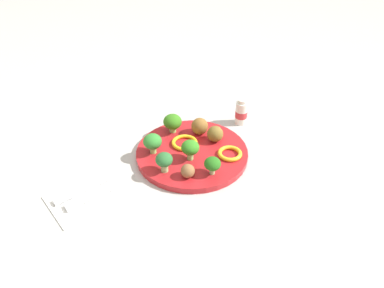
{
  "coord_description": "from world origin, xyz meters",
  "views": [
    {
      "loc": [
        0.41,
        0.58,
        0.56
      ],
      "look_at": [
        0.0,
        0.0,
        0.04
      ],
      "focal_mm": 33.38,
      "sensor_mm": 36.0,
      "label": 1
    }
  ],
  "objects_px": {
    "broccoli_floret_front_left": "(212,164)",
    "broccoli_floret_back_left": "(190,148)",
    "pepper_ring_far_rim": "(230,153)",
    "broccoli_floret_far_rim": "(173,122)",
    "fork": "(90,199)",
    "plate": "(192,153)",
    "meatball_far_rim": "(188,171)",
    "napkin": "(90,195)",
    "meatball_mid_right": "(200,126)",
    "meatball_front_right": "(215,134)",
    "pepper_ring_mid_right": "(185,143)",
    "broccoli_floret_mid_left": "(164,160)",
    "knife": "(82,190)",
    "yogurt_bottle": "(241,113)",
    "broccoli_floret_center": "(153,142)"
  },
  "relations": [
    {
      "from": "pepper_ring_far_rim",
      "to": "meatball_far_rim",
      "type": "bearing_deg",
      "value": 1.93
    },
    {
      "from": "broccoli_floret_back_left",
      "to": "meatball_far_rim",
      "type": "bearing_deg",
      "value": 49.67
    },
    {
      "from": "meatball_front_right",
      "to": "fork",
      "type": "height_order",
      "value": "meatball_front_right"
    },
    {
      "from": "broccoli_floret_back_left",
      "to": "pepper_ring_far_rim",
      "type": "distance_m",
      "value": 0.1
    },
    {
      "from": "broccoli_floret_front_left",
      "to": "broccoli_floret_back_left",
      "type": "bearing_deg",
      "value": -82.08
    },
    {
      "from": "knife",
      "to": "napkin",
      "type": "bearing_deg",
      "value": 115.3
    },
    {
      "from": "broccoli_floret_mid_left",
      "to": "fork",
      "type": "relative_size",
      "value": 0.41
    },
    {
      "from": "plate",
      "to": "broccoli_floret_far_rim",
      "type": "bearing_deg",
      "value": -93.86
    },
    {
      "from": "pepper_ring_mid_right",
      "to": "yogurt_bottle",
      "type": "height_order",
      "value": "yogurt_bottle"
    },
    {
      "from": "pepper_ring_far_rim",
      "to": "fork",
      "type": "height_order",
      "value": "pepper_ring_far_rim"
    },
    {
      "from": "broccoli_floret_front_left",
      "to": "pepper_ring_mid_right",
      "type": "bearing_deg",
      "value": -95.54
    },
    {
      "from": "napkin",
      "to": "fork",
      "type": "bearing_deg",
      "value": 69.86
    },
    {
      "from": "broccoli_floret_mid_left",
      "to": "meatball_far_rim",
      "type": "relative_size",
      "value": 1.53
    },
    {
      "from": "meatball_far_rim",
      "to": "broccoli_floret_mid_left",
      "type": "bearing_deg",
      "value": -55.16
    },
    {
      "from": "meatball_far_rim",
      "to": "meatball_mid_right",
      "type": "xyz_separation_m",
      "value": [
        -0.13,
        -0.12,
        0.01
      ]
    },
    {
      "from": "knife",
      "to": "meatball_far_rim",
      "type": "bearing_deg",
      "value": 153.29
    },
    {
      "from": "fork",
      "to": "broccoli_floret_front_left",
      "type": "bearing_deg",
      "value": 160.01
    },
    {
      "from": "broccoli_floret_center",
      "to": "meatball_mid_right",
      "type": "bearing_deg",
      "value": -179.75
    },
    {
      "from": "meatball_mid_right",
      "to": "yogurt_bottle",
      "type": "relative_size",
      "value": 0.59
    },
    {
      "from": "broccoli_floret_back_left",
      "to": "napkin",
      "type": "bearing_deg",
      "value": -9.28
    },
    {
      "from": "broccoli_floret_center",
      "to": "fork",
      "type": "relative_size",
      "value": 0.43
    },
    {
      "from": "broccoli_floret_front_left",
      "to": "pepper_ring_far_rim",
      "type": "relative_size",
      "value": 0.74
    },
    {
      "from": "broccoli_floret_far_rim",
      "to": "plate",
      "type": "bearing_deg",
      "value": 86.14
    },
    {
      "from": "meatball_mid_right",
      "to": "meatball_far_rim",
      "type": "bearing_deg",
      "value": 44.78
    },
    {
      "from": "broccoli_floret_center",
      "to": "broccoli_floret_mid_left",
      "type": "bearing_deg",
      "value": 79.47
    },
    {
      "from": "napkin",
      "to": "pepper_ring_mid_right",
      "type": "bearing_deg",
      "value": -176.17
    },
    {
      "from": "broccoli_floret_mid_left",
      "to": "fork",
      "type": "xyz_separation_m",
      "value": [
        0.18,
        -0.02,
        -0.04
      ]
    },
    {
      "from": "fork",
      "to": "broccoli_floret_back_left",
      "type": "bearing_deg",
      "value": 174.99
    },
    {
      "from": "broccoli_floret_far_rim",
      "to": "fork",
      "type": "xyz_separation_m",
      "value": [
        0.28,
        0.1,
        -0.04
      ]
    },
    {
      "from": "broccoli_floret_front_left",
      "to": "yogurt_bottle",
      "type": "distance_m",
      "value": 0.26
    },
    {
      "from": "broccoli_floret_mid_left",
      "to": "meatball_mid_right",
      "type": "distance_m",
      "value": 0.18
    },
    {
      "from": "knife",
      "to": "broccoli_floret_center",
      "type": "bearing_deg",
      "value": -174.91
    },
    {
      "from": "plate",
      "to": "broccoli_floret_back_left",
      "type": "xyz_separation_m",
      "value": [
        0.02,
        0.03,
        0.04
      ]
    },
    {
      "from": "broccoli_floret_front_left",
      "to": "yogurt_bottle",
      "type": "bearing_deg",
      "value": -146.67
    },
    {
      "from": "broccoli_floret_far_rim",
      "to": "meatball_front_right",
      "type": "height_order",
      "value": "broccoli_floret_far_rim"
    },
    {
      "from": "plate",
      "to": "broccoli_floret_mid_left",
      "type": "relative_size",
      "value": 5.65
    },
    {
      "from": "meatball_front_right",
      "to": "pepper_ring_mid_right",
      "type": "distance_m",
      "value": 0.08
    },
    {
      "from": "meatball_front_right",
      "to": "pepper_ring_far_rim",
      "type": "relative_size",
      "value": 0.7
    },
    {
      "from": "meatball_front_right",
      "to": "knife",
      "type": "xyz_separation_m",
      "value": [
        0.35,
        -0.03,
        -0.03
      ]
    },
    {
      "from": "broccoli_floret_far_rim",
      "to": "meatball_front_right",
      "type": "xyz_separation_m",
      "value": [
        -0.07,
        0.1,
        -0.01
      ]
    },
    {
      "from": "fork",
      "to": "knife",
      "type": "height_order",
      "value": "same"
    },
    {
      "from": "plate",
      "to": "pepper_ring_mid_right",
      "type": "relative_size",
      "value": 4.19
    },
    {
      "from": "plate",
      "to": "meatball_far_rim",
      "type": "height_order",
      "value": "meatball_far_rim"
    },
    {
      "from": "broccoli_floret_far_rim",
      "to": "yogurt_bottle",
      "type": "distance_m",
      "value": 0.2
    },
    {
      "from": "napkin",
      "to": "fork",
      "type": "relative_size",
      "value": 1.42
    },
    {
      "from": "broccoli_floret_far_rim",
      "to": "meatball_front_right",
      "type": "relative_size",
      "value": 1.22
    },
    {
      "from": "meatball_mid_right",
      "to": "fork",
      "type": "height_order",
      "value": "meatball_mid_right"
    },
    {
      "from": "meatball_far_rim",
      "to": "fork",
      "type": "bearing_deg",
      "value": -18.65
    },
    {
      "from": "plate",
      "to": "broccoli_floret_front_left",
      "type": "distance_m",
      "value": 0.11
    },
    {
      "from": "broccoli_floret_far_rim",
      "to": "yogurt_bottle",
      "type": "height_order",
      "value": "yogurt_bottle"
    }
  ]
}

